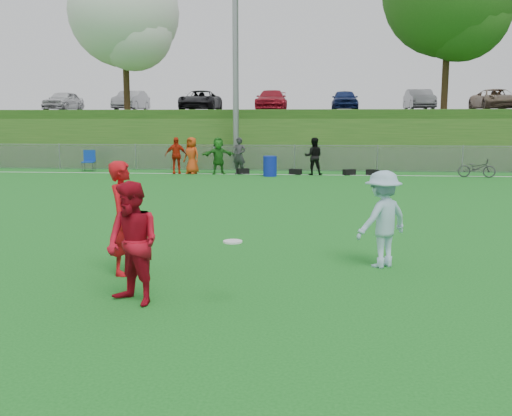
# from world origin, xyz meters

# --- Properties ---
(ground) EXTENTS (120.00, 120.00, 0.00)m
(ground) POSITION_xyz_m (0.00, 0.00, 0.00)
(ground) COLOR #15651B
(ground) RESTS_ON ground
(sideline_far) EXTENTS (60.00, 0.10, 0.01)m
(sideline_far) POSITION_xyz_m (0.00, 18.00, 0.01)
(sideline_far) COLOR white
(sideline_far) RESTS_ON ground
(fence) EXTENTS (58.00, 0.06, 1.30)m
(fence) POSITION_xyz_m (0.00, 20.00, 0.65)
(fence) COLOR gray
(fence) RESTS_ON ground
(light_pole) EXTENTS (1.20, 0.40, 12.15)m
(light_pole) POSITION_xyz_m (-3.00, 20.80, 6.71)
(light_pole) COLOR gray
(light_pole) RESTS_ON ground
(berm) EXTENTS (120.00, 18.00, 3.00)m
(berm) POSITION_xyz_m (0.00, 31.00, 1.50)
(berm) COLOR #1E4E15
(berm) RESTS_ON ground
(parking_lot) EXTENTS (120.00, 12.00, 0.10)m
(parking_lot) POSITION_xyz_m (0.00, 33.00, 3.05)
(parking_lot) COLOR black
(parking_lot) RESTS_ON berm
(tree_white_flowering) EXTENTS (6.30, 6.30, 8.78)m
(tree_white_flowering) POSITION_xyz_m (-9.84, 24.92, 8.32)
(tree_white_flowering) COLOR black
(tree_white_flowering) RESTS_ON berm
(car_row) EXTENTS (32.04, 5.18, 1.44)m
(car_row) POSITION_xyz_m (-1.17, 32.00, 3.82)
(car_row) COLOR silver
(car_row) RESTS_ON parking_lot
(spectator_row) EXTENTS (7.32, 0.97, 1.69)m
(spectator_row) POSITION_xyz_m (-2.96, 18.00, 0.85)
(spectator_row) COLOR red
(spectator_row) RESTS_ON ground
(gear_bags) EXTENTS (6.54, 0.53, 0.26)m
(gear_bags) POSITION_xyz_m (0.98, 18.10, 0.13)
(gear_bags) COLOR black
(gear_bags) RESTS_ON ground
(player_red_left) EXTENTS (0.49, 0.70, 1.83)m
(player_red_left) POSITION_xyz_m (-2.13, 0.74, 0.92)
(player_red_left) COLOR red
(player_red_left) RESTS_ON ground
(player_red_center) EXTENTS (1.03, 0.97, 1.67)m
(player_red_center) POSITION_xyz_m (-1.51, -0.77, 0.84)
(player_red_center) COLOR #B70C20
(player_red_center) RESTS_ON ground
(player_blue) EXTENTS (1.20, 1.15, 1.64)m
(player_blue) POSITION_xyz_m (2.06, 1.59, 0.82)
(player_blue) COLOR #A0C3DE
(player_blue) RESTS_ON ground
(frisbee) EXTENTS (0.25, 0.25, 0.02)m
(frisbee) POSITION_xyz_m (-0.15, -0.79, 0.90)
(frisbee) COLOR silver
(frisbee) RESTS_ON ground
(recycling_bin) EXTENTS (0.66, 0.66, 0.90)m
(recycling_bin) POSITION_xyz_m (-1.00, 17.20, 0.45)
(recycling_bin) COLOR #0F22A2
(recycling_bin) RESTS_ON ground
(camp_chair) EXTENTS (0.65, 0.66, 1.03)m
(camp_chair) POSITION_xyz_m (-10.00, 18.83, 0.30)
(camp_chair) COLOR #0E349B
(camp_chair) RESTS_ON ground
(bicycle) EXTENTS (1.63, 0.80, 0.82)m
(bicycle) POSITION_xyz_m (8.01, 17.57, 0.41)
(bicycle) COLOR #313033
(bicycle) RESTS_ON ground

